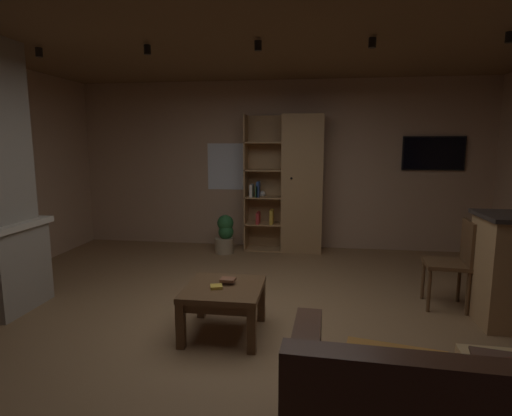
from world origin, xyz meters
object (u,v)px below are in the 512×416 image
(table_book_0, at_px, (216,287))
(potted_floor_plant, at_px, (225,234))
(wall_mounted_tv, at_px, (433,153))
(coffee_table, at_px, (224,295))
(dining_chair, at_px, (455,258))
(bookshelf_cabinet, at_px, (297,185))
(table_book_1, at_px, (228,280))

(table_book_0, height_order, potted_floor_plant, potted_floor_plant)
(table_book_0, bearing_deg, wall_mounted_tv, 51.04)
(coffee_table, bearing_deg, dining_chair, 22.17)
(potted_floor_plant, bearing_deg, wall_mounted_tv, 9.17)
(potted_floor_plant, xyz_separation_m, wall_mounted_tv, (3.14, 0.51, 1.25))
(coffee_table, distance_m, dining_chair, 2.40)
(potted_floor_plant, bearing_deg, coffee_table, -77.88)
(bookshelf_cabinet, xyz_separation_m, dining_chair, (1.71, -2.07, -0.52))
(coffee_table, xyz_separation_m, wall_mounted_tv, (2.57, 3.18, 1.18))
(table_book_0, bearing_deg, table_book_1, 57.75)
(table_book_0, xyz_separation_m, wall_mounted_tv, (2.62, 3.24, 1.09))
(dining_chair, xyz_separation_m, wall_mounted_tv, (0.35, 2.28, 1.01))
(table_book_0, distance_m, potted_floor_plant, 2.79)
(table_book_0, xyz_separation_m, table_book_1, (0.08, 0.12, 0.03))
(table_book_1, relative_size, wall_mounted_tv, 0.14)
(table_book_0, height_order, table_book_1, table_book_1)
(bookshelf_cabinet, xyz_separation_m, wall_mounted_tv, (2.06, 0.21, 0.49))
(table_book_1, bearing_deg, table_book_0, -122.25)
(table_book_0, bearing_deg, bookshelf_cabinet, 79.49)
(coffee_table, distance_m, potted_floor_plant, 2.74)
(bookshelf_cabinet, relative_size, coffee_table, 3.02)
(dining_chair, relative_size, wall_mounted_tv, 1.01)
(bookshelf_cabinet, distance_m, potted_floor_plant, 1.36)
(bookshelf_cabinet, height_order, wall_mounted_tv, bookshelf_cabinet)
(table_book_0, xyz_separation_m, dining_chair, (2.27, 0.96, 0.08))
(bookshelf_cabinet, distance_m, table_book_1, 3.00)
(table_book_0, height_order, wall_mounted_tv, wall_mounted_tv)
(bookshelf_cabinet, xyz_separation_m, table_book_1, (-0.48, -2.91, -0.57))
(bookshelf_cabinet, distance_m, dining_chair, 2.73)
(table_book_0, relative_size, wall_mounted_tv, 0.11)
(coffee_table, bearing_deg, potted_floor_plant, 102.12)
(bookshelf_cabinet, relative_size, wall_mounted_tv, 2.33)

